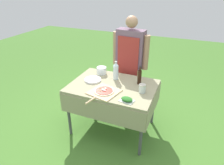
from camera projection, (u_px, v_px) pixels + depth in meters
name	position (u px, v px, depth m)	size (l,w,h in m)	color
ground_plane	(113.00, 127.00, 3.18)	(12.00, 12.00, 0.00)	#477A2D
prep_table	(113.00, 90.00, 2.87)	(1.22, 0.87, 0.77)	gray
person_cook	(130.00, 58.00, 3.24)	(0.61, 0.23, 1.63)	#4C4C51
pizza_on_peel	(104.00, 92.00, 2.64)	(0.43, 0.57, 0.05)	#D1B27F
oil_bottle	(139.00, 77.00, 2.82)	(0.06, 0.06, 0.28)	black
water_bottle	(116.00, 71.00, 2.94)	(0.08, 0.08, 0.28)	silver
herb_container	(127.00, 99.00, 2.45)	(0.19, 0.15, 0.05)	silver
mixing_tub	(102.00, 70.00, 3.14)	(0.15, 0.15, 0.11)	silver
plate_stack	(93.00, 80.00, 2.95)	(0.25, 0.25, 0.02)	white
sauce_jar	(142.00, 89.00, 2.62)	(0.09, 0.09, 0.12)	silver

